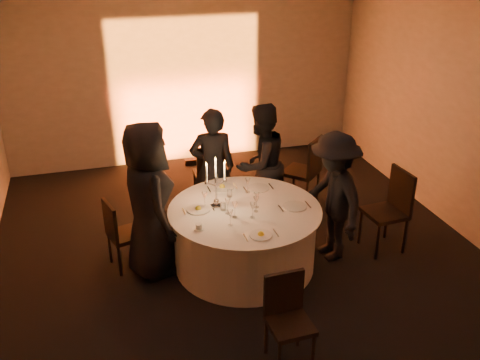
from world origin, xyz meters
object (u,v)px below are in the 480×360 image
object	(u,v)px
guest_right	(333,197)
chair_front	(287,314)
candelabra	(216,190)
chair_left	(120,231)
chair_back_right	(307,167)
chair_right	(391,205)
guest_back_right	(261,164)
guest_back_left	(213,168)
banquet_table	(245,237)
guest_left	(148,201)
coffee_cup	(199,227)
chair_back_left	(210,171)

from	to	relation	value
guest_right	chair_front	bearing A→B (deg)	-42.14
candelabra	chair_left	bearing A→B (deg)	168.91
candelabra	guest_right	bearing A→B (deg)	-9.60
chair_back_right	chair_right	size ratio (longest dim) A/B	0.99
chair_right	chair_left	bearing A→B (deg)	-102.64
chair_right	guest_back_right	size ratio (longest dim) A/B	0.63
chair_right	guest_right	distance (m)	0.82
guest_back_left	chair_front	bearing A→B (deg)	97.58
guest_back_left	guest_right	distance (m)	1.69
guest_right	banquet_table	bearing A→B (deg)	-99.76
guest_back_left	chair_back_right	bearing A→B (deg)	-166.37
guest_back_left	guest_back_right	world-z (taller)	guest_back_right
chair_right	banquet_table	bearing A→B (deg)	-98.07
banquet_table	chair_back_right	world-z (taller)	chair_back_right
guest_right	chair_right	bearing A→B (deg)	82.71
banquet_table	chair_back_right	size ratio (longest dim) A/B	1.71
chair_left	candelabra	bearing A→B (deg)	-116.80
chair_front	banquet_table	bearing A→B (deg)	85.57
guest_back_left	candelabra	size ratio (longest dim) A/B	2.63
guest_back_right	guest_left	bearing A→B (deg)	0.05
chair_right	guest_back_left	size ratio (longest dim) A/B	0.64
chair_front	chair_back_right	bearing A→B (deg)	62.13
guest_right	coffee_cup	bearing A→B (deg)	-87.54
chair_back_left	candelabra	xyz separation A→B (m)	(-0.27, -1.50, 0.45)
guest_right	chair_left	bearing A→B (deg)	-105.15
guest_back_right	chair_back_left	bearing A→B (deg)	-74.29
guest_back_right	coffee_cup	size ratio (longest dim) A/B	15.32
guest_back_left	candelabra	distance (m)	0.98
guest_back_left	coffee_cup	size ratio (longest dim) A/B	15.17
chair_left	chair_back_right	world-z (taller)	chair_back_right
chair_back_right	guest_back_left	world-z (taller)	guest_back_left
guest_back_left	candelabra	bearing A→B (deg)	85.41
chair_right	chair_back_right	bearing A→B (deg)	-162.67
banquet_table	guest_back_right	bearing A→B (deg)	62.75
chair_back_left	chair_back_right	xyz separation A→B (m)	(1.35, -0.37, 0.05)
guest_left	chair_back_left	bearing A→B (deg)	-46.49
banquet_table	guest_back_left	xyz separation A→B (m)	(-0.12, 1.09, 0.45)
chair_back_left	guest_back_left	size ratio (longest dim) A/B	0.58
guest_left	guest_back_left	size ratio (longest dim) A/B	1.12
chair_left	guest_back_right	distance (m)	2.10
guest_right	guest_back_left	bearing A→B (deg)	-139.47
chair_back_right	coffee_cup	distance (m)	2.51
candelabra	chair_front	bearing A→B (deg)	-82.10
guest_right	candelabra	size ratio (longest dim) A/B	2.57
chair_back_right	chair_right	xyz separation A→B (m)	(0.55, -1.40, 0.01)
guest_back_left	guest_back_right	distance (m)	0.66
guest_left	chair_front	bearing A→B (deg)	-161.01
banquet_table	guest_left	bearing A→B (deg)	169.45
guest_back_right	candelabra	bearing A→B (deg)	19.56
chair_front	guest_right	xyz separation A→B (m)	(1.14, 1.50, 0.32)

